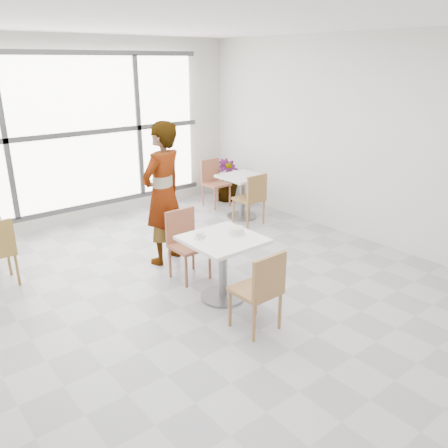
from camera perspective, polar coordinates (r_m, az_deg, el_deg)
floor at (r=5.35m, az=-2.06°, el=-9.25°), size 7.00×7.00×0.00m
ceiling at (r=4.69m, az=-2.55°, el=24.70°), size 7.00×7.00×0.00m
wall_back at (r=7.84m, az=-18.18°, el=10.85°), size 6.00×0.00×6.00m
wall_right at (r=6.99m, az=18.05°, el=9.86°), size 0.00×7.00×7.00m
window at (r=7.78m, az=-18.00°, el=10.80°), size 4.60×0.07×2.52m
main_table at (r=5.12m, az=-0.14°, el=-4.13°), size 0.80×0.80×0.75m
chair_near at (r=4.53m, az=4.71°, el=-7.92°), size 0.42×0.42×0.87m
chair_far at (r=5.67m, az=-4.89°, el=-1.95°), size 0.42×0.42×0.87m
oatmeal_bowl at (r=5.13m, az=1.61°, el=-0.80°), size 0.21×0.21×0.10m
coffee_cup at (r=5.02m, az=-3.11°, el=-1.47°), size 0.16×0.13×0.07m
person at (r=6.01m, az=-7.70°, el=3.76°), size 0.80×0.65×1.90m
bg_table_right at (r=7.86m, az=2.30°, el=4.26°), size 0.70×0.70×0.75m
bg_chair_right_near at (r=7.49m, az=3.58°, el=3.55°), size 0.42×0.42×0.87m
bg_chair_right_far at (r=8.53m, az=-1.32°, el=5.63°), size 0.42×0.42×0.87m
plant_right at (r=8.85m, az=0.30°, el=5.53°), size 0.50×0.50×0.81m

